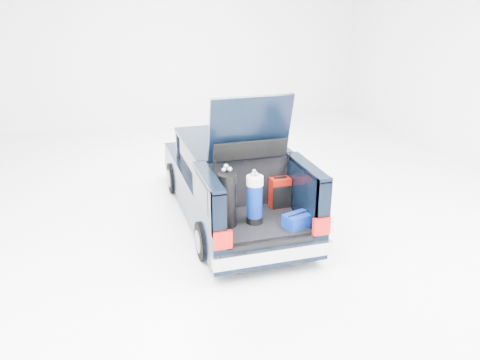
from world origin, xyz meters
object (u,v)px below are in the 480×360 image
object	(u,v)px
blue_golf_bag	(255,199)
red_suitcase	(280,193)
black_golf_bag	(227,200)
car	(230,180)
blue_duffel	(298,220)

from	to	relation	value
blue_golf_bag	red_suitcase	bearing A→B (deg)	58.33
red_suitcase	black_golf_bag	size ratio (longest dim) A/B	0.54
car	black_golf_bag	distance (m)	1.75
car	blue_duffel	world-z (taller)	car
black_golf_bag	blue_golf_bag	world-z (taller)	black_golf_bag
car	blue_golf_bag	bearing A→B (deg)	-92.62
black_golf_bag	red_suitcase	bearing A→B (deg)	42.68
red_suitcase	blue_duffel	xyz separation A→B (m)	(0.00, -0.75, -0.15)
blue_duffel	car	bearing A→B (deg)	86.77
car	red_suitcase	xyz separation A→B (m)	(0.50, -1.19, 0.17)
red_suitcase	blue_duffel	bearing A→B (deg)	-92.23
red_suitcase	blue_golf_bag	bearing A→B (deg)	-145.40
red_suitcase	black_golf_bag	xyz separation A→B (m)	(-1.00, -0.44, 0.19)
car	blue_duffel	xyz separation A→B (m)	(0.50, -1.94, 0.03)
red_suitcase	blue_duffel	distance (m)	0.76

